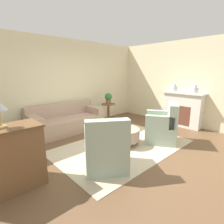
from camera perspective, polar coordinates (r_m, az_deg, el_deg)
name	(u,v)px	position (r m, az deg, el deg)	size (l,w,h in m)	color
ground_plane	(123,146)	(4.36, 3.58, -11.16)	(16.00, 16.00, 0.00)	brown
wall_back	(68,84)	(5.98, -14.10, 8.94)	(8.86, 0.12, 2.80)	beige
wall_right	(183,83)	(6.44, 22.07, 8.65)	(0.12, 9.71, 2.80)	beige
rug	(123,146)	(4.36, 3.58, -11.10)	(3.23, 2.06, 0.01)	beige
couch	(67,122)	(5.49, -14.61, -3.04)	(2.18, 0.92, 0.82)	tan
armchair_left	(106,149)	(3.27, -2.01, -12.10)	(1.03, 1.03, 1.01)	#9EB29E
armchair_right	(163,127)	(4.69, 16.19, -4.73)	(1.03, 1.03, 1.01)	#9EB29E
ottoman_table	(124,134)	(4.39, 3.98, -7.20)	(0.77, 0.77, 0.40)	tan
side_table	(108,110)	(6.20, -1.18, 0.70)	(0.50, 0.50, 0.69)	brown
fireplace	(183,109)	(6.24, 22.09, 1.06)	(0.44, 1.32, 1.14)	silver
dresser	(6,159)	(3.13, -31.35, -12.93)	(1.05, 0.54, 1.00)	brown
vase_mantel_near	(175,88)	(6.28, 19.74, 7.30)	(0.20, 0.20, 0.26)	silver
vase_mantel_far	(195,90)	(6.00, 25.46, 6.53)	(0.20, 0.20, 0.25)	silver
potted_plant_on_side_table	(108,98)	(6.12, -1.20, 4.68)	(0.25, 0.25, 0.37)	brown
potted_plant_floor	(9,133)	(4.84, -30.61, -5.95)	(0.51, 0.51, 0.64)	brown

